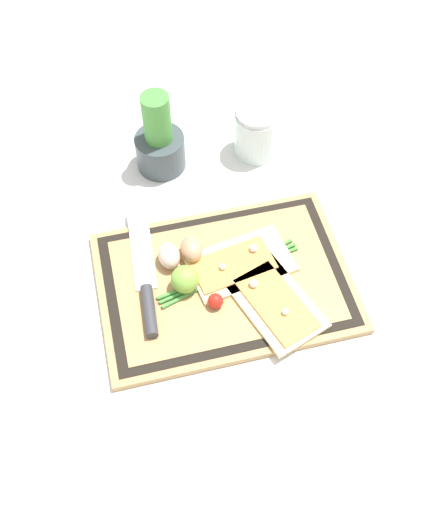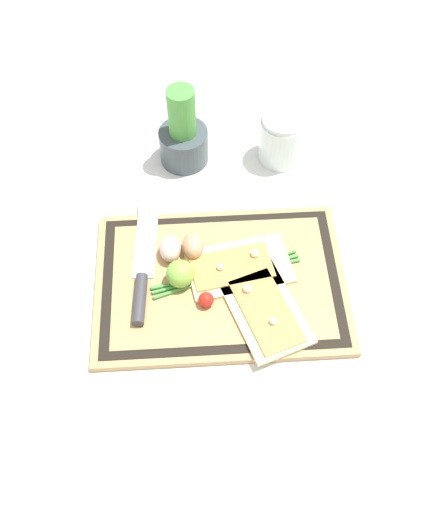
# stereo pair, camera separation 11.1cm
# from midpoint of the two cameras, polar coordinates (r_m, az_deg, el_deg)

# --- Properties ---
(ground_plane) EXTENTS (6.00, 6.00, 0.00)m
(ground_plane) POSITION_cam_midpoint_polar(r_m,az_deg,el_deg) (1.12, -2.35, -2.89)
(ground_plane) COLOR silver
(cutting_board) EXTENTS (0.46, 0.33, 0.02)m
(cutting_board) POSITION_cam_midpoint_polar(r_m,az_deg,el_deg) (1.11, -2.36, -2.66)
(cutting_board) COLOR tan
(cutting_board) RESTS_ON ground_plane
(pizza_slice_near) EXTENTS (0.18, 0.23, 0.02)m
(pizza_slice_near) POSITION_cam_midpoint_polar(r_m,az_deg,el_deg) (1.08, 2.09, -4.34)
(pizza_slice_near) COLOR beige
(pizza_slice_near) RESTS_ON cutting_board
(pizza_slice_far) EXTENTS (0.21, 0.14, 0.02)m
(pizza_slice_far) POSITION_cam_midpoint_polar(r_m,az_deg,el_deg) (1.12, -0.99, -0.93)
(pizza_slice_far) COLOR beige
(pizza_slice_far) RESTS_ON cutting_board
(knife) EXTENTS (0.05, 0.29, 0.02)m
(knife) POSITION_cam_midpoint_polar(r_m,az_deg,el_deg) (1.10, -9.86, -3.38)
(knife) COLOR silver
(knife) RESTS_ON cutting_board
(egg_brown) EXTENTS (0.04, 0.06, 0.04)m
(egg_brown) POSITION_cam_midpoint_polar(r_m,az_deg,el_deg) (1.12, -5.53, 0.44)
(egg_brown) COLOR tan
(egg_brown) RESTS_ON cutting_board
(egg_pink) EXTENTS (0.04, 0.06, 0.04)m
(egg_pink) POSITION_cam_midpoint_polar(r_m,az_deg,el_deg) (1.12, -7.66, -0.17)
(egg_pink) COLOR beige
(egg_pink) RESTS_ON cutting_board
(lime) EXTENTS (0.05, 0.05, 0.05)m
(lime) POSITION_cam_midpoint_polar(r_m,az_deg,el_deg) (1.08, -6.26, -2.40)
(lime) COLOR #7FB742
(lime) RESTS_ON cutting_board
(cherry_tomato_red) EXTENTS (0.03, 0.03, 0.03)m
(cherry_tomato_red) POSITION_cam_midpoint_polar(r_m,az_deg,el_deg) (1.07, -3.38, -4.52)
(cherry_tomato_red) COLOR red
(cherry_tomato_red) RESTS_ON cutting_board
(scallion_bunch) EXTENTS (0.28, 0.09, 0.01)m
(scallion_bunch) POSITION_cam_midpoint_polar(r_m,az_deg,el_deg) (1.11, -1.95, -1.81)
(scallion_bunch) COLOR #47933D
(scallion_bunch) RESTS_ON cutting_board
(herb_pot) EXTENTS (0.10, 0.10, 0.19)m
(herb_pot) POSITION_cam_midpoint_polar(r_m,az_deg,el_deg) (1.27, -8.28, 10.48)
(herb_pot) COLOR #3D474C
(herb_pot) RESTS_ON ground_plane
(sauce_jar) EXTENTS (0.10, 0.10, 0.11)m
(sauce_jar) POSITION_cam_midpoint_polar(r_m,az_deg,el_deg) (1.30, 1.05, 11.38)
(sauce_jar) COLOR silver
(sauce_jar) RESTS_ON ground_plane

